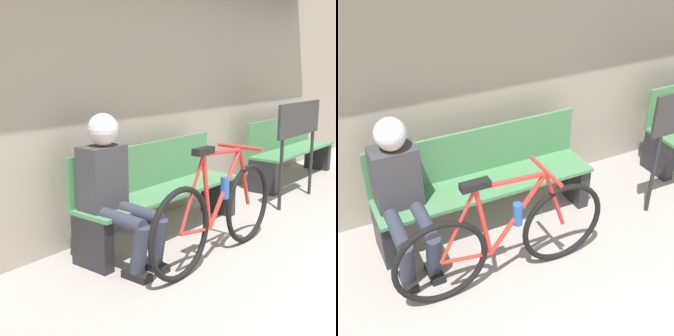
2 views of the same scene
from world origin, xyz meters
The scene contains 4 objects.
storefront_wall centered at (0.00, 2.91, 1.66)m, with size 12.00×0.56×3.20m.
park_bench_near centered at (-0.26, 2.49, 0.39)m, with size 1.83×0.42×0.82m.
bicycle centered at (-0.40, 1.80, 0.38)m, with size 1.64×0.40×0.92m.
person_seated centered at (-0.97, 2.37, 0.65)m, with size 0.34×0.65×1.15m.
Camera 2 is at (-1.52, -0.48, 2.55)m, focal length 50.00 mm.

